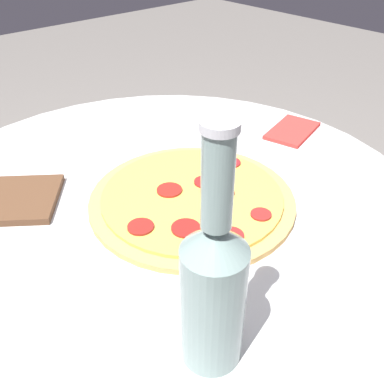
% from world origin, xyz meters
% --- Properties ---
extents(table, '(0.91, 0.91, 0.70)m').
position_xyz_m(table, '(0.00, 0.00, 0.49)').
color(table, silver).
rests_on(table, ground_plane).
extents(pizza, '(0.34, 0.34, 0.02)m').
position_xyz_m(pizza, '(0.03, -0.05, 0.71)').
color(pizza, tan).
rests_on(pizza, table).
extents(beer_bottle, '(0.07, 0.07, 0.28)m').
position_xyz_m(beer_bottle, '(-0.15, -0.27, 0.80)').
color(beer_bottle, gray).
rests_on(beer_bottle, table).
extents(pizza_paddle, '(0.24, 0.21, 0.02)m').
position_xyz_m(pizza_paddle, '(-0.21, 0.16, 0.70)').
color(pizza_paddle, brown).
rests_on(pizza_paddle, table).
extents(napkin, '(0.15, 0.11, 0.01)m').
position_xyz_m(napkin, '(0.36, 0.00, 0.70)').
color(napkin, red).
rests_on(napkin, table).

